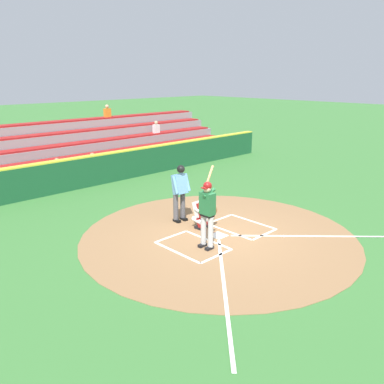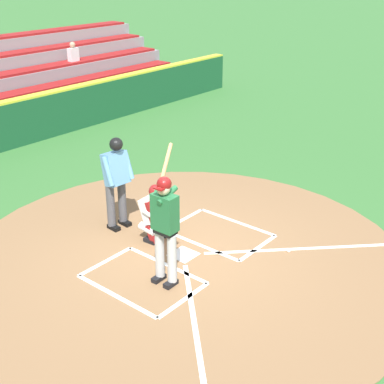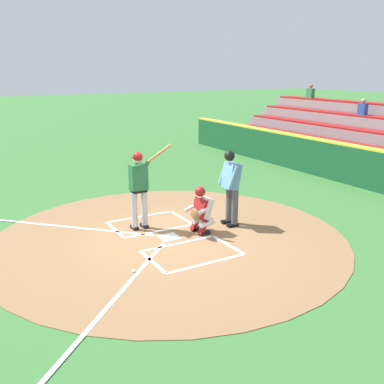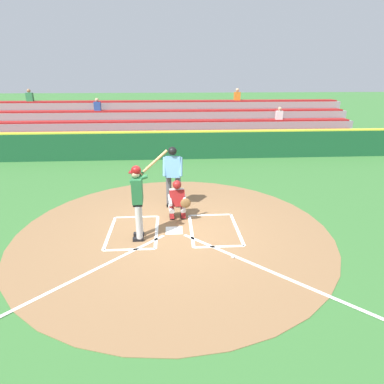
{
  "view_description": "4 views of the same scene",
  "coord_description": "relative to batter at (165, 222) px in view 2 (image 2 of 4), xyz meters",
  "views": [
    {
      "loc": [
        7.96,
        7.16,
        4.52
      ],
      "look_at": [
        0.42,
        -0.68,
        1.29
      ],
      "focal_mm": 36.72,
      "sensor_mm": 36.0,
      "label": 1
    },
    {
      "loc": [
        6.33,
        5.43,
        4.95
      ],
      "look_at": [
        -0.24,
        -0.0,
        1.16
      ],
      "focal_mm": 50.34,
      "sensor_mm": 36.0,
      "label": 2
    },
    {
      "loc": [
        -8.44,
        4.26,
        3.7
      ],
      "look_at": [
        -0.5,
        -0.31,
        1.16
      ],
      "focal_mm": 41.45,
      "sensor_mm": 36.0,
      "label": 3
    },
    {
      "loc": [
        0.02,
        7.51,
        3.88
      ],
      "look_at": [
        -0.45,
        0.27,
        1.17
      ],
      "focal_mm": 30.14,
      "sensor_mm": 36.0,
      "label": 4
    }
  ],
  "objects": [
    {
      "name": "batter",
      "position": [
        0.0,
        0.0,
        0.0
      ],
      "size": [
        0.92,
        0.73,
        2.13
      ],
      "color": "#BCBCBC",
      "rests_on": "ground"
    },
    {
      "name": "plate_umpire",
      "position": [
        -0.84,
        -2.01,
        -0.02
      ],
      "size": [
        0.6,
        0.45,
        1.86
      ],
      "color": "#4C4C51",
      "rests_on": "ground"
    },
    {
      "name": "baseball",
      "position": [
        -2.12,
        1.06,
        -1.06
      ],
      "size": [
        0.07,
        0.07,
        0.07
      ],
      "primitive_type": "sphere",
      "color": "white",
      "rests_on": "ground"
    },
    {
      "name": "dirt_circle",
      "position": [
        -0.83,
        -0.34,
        -1.09
      ],
      "size": [
        8.0,
        8.0,
        0.01
      ],
      "primitive_type": "cylinder",
      "color": "olive",
      "rests_on": "ground"
    },
    {
      "name": "catcher",
      "position": [
        -0.95,
        -1.11,
        -0.51
      ],
      "size": [
        0.62,
        0.61,
        1.13
      ],
      "color": "black",
      "rests_on": "ground"
    },
    {
      "name": "ground_plane",
      "position": [
        -0.83,
        -0.34,
        -1.1
      ],
      "size": [
        120.0,
        120.0,
        0.0
      ],
      "primitive_type": "plane",
      "color": "#387033"
    },
    {
      "name": "home_plate_and_chalk",
      "position": [
        -0.83,
        0.54,
        -1.08
      ],
      "size": [
        7.93,
        4.91,
        0.01
      ],
      "color": "white",
      "rests_on": "dirt_circle"
    }
  ]
}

